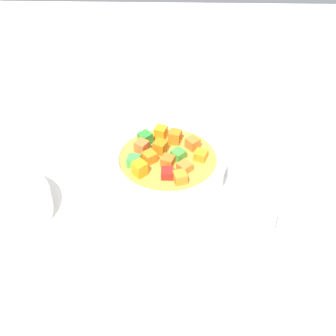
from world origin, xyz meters
The scene contains 5 objects.
ground_plane centered at (0.00, 0.00, -1.00)cm, with size 140.00×140.00×2.00cm, color silver.
soup_bowl_main centered at (-0.03, 0.01, 2.70)cm, with size 16.64×16.64×6.10cm.
spoon centered at (14.24, 2.42, 0.43)cm, with size 6.31×20.39×0.91cm.
side_bowl_small centered at (-21.44, -7.50, 1.88)cm, with size 12.13×12.13×3.62cm.
pepper_shaker centered at (15.16, -11.80, 4.11)cm, with size 3.43×3.43×8.31cm.
Camera 1 is at (1.11, -43.76, 42.20)cm, focal length 43.77 mm.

